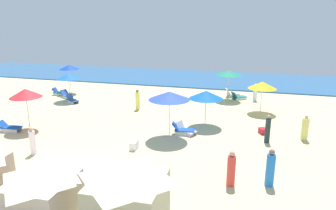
{
  "coord_description": "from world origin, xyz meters",
  "views": [
    {
      "loc": [
        7.43,
        -10.33,
        6.83
      ],
      "look_at": [
        2.29,
        8.49,
        1.32
      ],
      "focal_mm": 32.92,
      "sensor_mm": 36.0,
      "label": 1
    }
  ],
  "objects_px": {
    "lounge_chair_2_0": "(10,127)",
    "lounge_chair_7_1": "(59,92)",
    "lounge_chair_3_0": "(183,130)",
    "cooler_box_0": "(263,131)",
    "beachgoer_6": "(305,129)",
    "beachgoer_3": "(255,93)",
    "umbrella_3": "(169,96)",
    "beachgoer_4": "(268,130)",
    "cabana_3": "(129,208)",
    "umbrella_7": "(69,67)",
    "lounge_chair_7_0": "(60,92)",
    "umbrella_2": "(25,93)",
    "lounge_chair_3_1": "(185,130)",
    "umbrella_0": "(68,76)",
    "lounge_chair_0_0": "(67,95)",
    "lounge_chair_5_1": "(232,94)",
    "beachgoer_1": "(33,142)",
    "umbrella_6": "(262,85)",
    "umbrella_5": "(229,73)",
    "beachgoer_0": "(270,169)",
    "cabana_2": "(44,202)",
    "lounge_chair_0_1": "(72,100)",
    "lounge_chair_5_0": "(238,97)",
    "beachgoer_2": "(231,170)",
    "beachgoer_5": "(138,100)",
    "cooler_box_1": "(134,145)",
    "umbrella_4": "(206,95)"
  },
  "relations": [
    {
      "from": "lounge_chair_3_1",
      "to": "umbrella_7",
      "type": "distance_m",
      "value": 15.04
    },
    {
      "from": "beachgoer_3",
      "to": "umbrella_3",
      "type": "bearing_deg",
      "value": 147.38
    },
    {
      "from": "lounge_chair_3_1",
      "to": "umbrella_5",
      "type": "xyz_separation_m",
      "value": [
        1.81,
        9.02,
        2.11
      ]
    },
    {
      "from": "lounge_chair_3_1",
      "to": "beachgoer_4",
      "type": "height_order",
      "value": "beachgoer_4"
    },
    {
      "from": "beachgoer_6",
      "to": "cabana_3",
      "type": "bearing_deg",
      "value": 141.99
    },
    {
      "from": "lounge_chair_3_0",
      "to": "beachgoer_6",
      "type": "bearing_deg",
      "value": -90.78
    },
    {
      "from": "umbrella_0",
      "to": "lounge_chair_0_0",
      "type": "distance_m",
      "value": 2.1
    },
    {
      "from": "lounge_chair_5_1",
      "to": "beachgoer_4",
      "type": "distance_m",
      "value": 10.49
    },
    {
      "from": "lounge_chair_3_0",
      "to": "cooler_box_0",
      "type": "distance_m",
      "value": 4.93
    },
    {
      "from": "cabana_2",
      "to": "umbrella_4",
      "type": "height_order",
      "value": "cabana_2"
    },
    {
      "from": "umbrella_5",
      "to": "beachgoer_2",
      "type": "bearing_deg",
      "value": -84.83
    },
    {
      "from": "lounge_chair_2_0",
      "to": "umbrella_7",
      "type": "xyz_separation_m",
      "value": [
        -2.08,
        10.21,
        2.17
      ]
    },
    {
      "from": "cabana_2",
      "to": "beachgoer_5",
      "type": "height_order",
      "value": "cabana_2"
    },
    {
      "from": "umbrella_0",
      "to": "beachgoer_1",
      "type": "relative_size",
      "value": 1.55
    },
    {
      "from": "umbrella_6",
      "to": "umbrella_3",
      "type": "bearing_deg",
      "value": -128.79
    },
    {
      "from": "umbrella_5",
      "to": "cooler_box_0",
      "type": "relative_size",
      "value": 5.07
    },
    {
      "from": "lounge_chair_3_0",
      "to": "lounge_chair_7_0",
      "type": "relative_size",
      "value": 1.08
    },
    {
      "from": "umbrella_4",
      "to": "lounge_chair_7_1",
      "type": "distance_m",
      "value": 15.16
    },
    {
      "from": "lounge_chair_2_0",
      "to": "beachgoer_4",
      "type": "xyz_separation_m",
      "value": [
        15.42,
        2.41,
        0.5
      ]
    },
    {
      "from": "umbrella_3",
      "to": "beachgoer_1",
      "type": "distance_m",
      "value": 7.69
    },
    {
      "from": "umbrella_0",
      "to": "beachgoer_6",
      "type": "bearing_deg",
      "value": -13.35
    },
    {
      "from": "umbrella_3",
      "to": "beachgoer_4",
      "type": "relative_size",
      "value": 1.7
    },
    {
      "from": "lounge_chair_2_0",
      "to": "lounge_chair_3_0",
      "type": "distance_m",
      "value": 10.79
    },
    {
      "from": "lounge_chair_3_1",
      "to": "lounge_chair_5_1",
      "type": "bearing_deg",
      "value": 13.67
    },
    {
      "from": "umbrella_0",
      "to": "umbrella_6",
      "type": "relative_size",
      "value": 0.98
    },
    {
      "from": "lounge_chair_3_1",
      "to": "lounge_chair_0_1",
      "type": "bearing_deg",
      "value": 92.51
    },
    {
      "from": "umbrella_7",
      "to": "lounge_chair_7_1",
      "type": "distance_m",
      "value": 2.52
    },
    {
      "from": "lounge_chair_5_1",
      "to": "umbrella_7",
      "type": "distance_m",
      "value": 15.19
    },
    {
      "from": "lounge_chair_0_0",
      "to": "beachgoer_0",
      "type": "relative_size",
      "value": 0.85
    },
    {
      "from": "cabana_2",
      "to": "cooler_box_0",
      "type": "relative_size",
      "value": 4.76
    },
    {
      "from": "cooler_box_1",
      "to": "beachgoer_5",
      "type": "bearing_deg",
      "value": -162.88
    },
    {
      "from": "lounge_chair_5_0",
      "to": "lounge_chair_7_0",
      "type": "height_order",
      "value": "lounge_chair_5_0"
    },
    {
      "from": "cabana_3",
      "to": "umbrella_2",
      "type": "relative_size",
      "value": 1.04
    },
    {
      "from": "cabana_3",
      "to": "lounge_chair_7_0",
      "type": "bearing_deg",
      "value": 127.95
    },
    {
      "from": "lounge_chair_3_1",
      "to": "beachgoer_3",
      "type": "distance_m",
      "value": 10.12
    },
    {
      "from": "umbrella_2",
      "to": "lounge_chair_7_0",
      "type": "xyz_separation_m",
      "value": [
        -3.48,
        8.47,
        -2.12
      ]
    },
    {
      "from": "lounge_chair_7_1",
      "to": "beachgoer_1",
      "type": "xyz_separation_m",
      "value": [
        6.34,
        -11.56,
        0.44
      ]
    },
    {
      "from": "lounge_chair_7_0",
      "to": "beachgoer_5",
      "type": "xyz_separation_m",
      "value": [
        8.62,
        -2.58,
        0.51
      ]
    },
    {
      "from": "umbrella_2",
      "to": "lounge_chair_2_0",
      "type": "bearing_deg",
      "value": -138.82
    },
    {
      "from": "lounge_chair_5_1",
      "to": "beachgoer_0",
      "type": "bearing_deg",
      "value": 162.98
    },
    {
      "from": "umbrella_2",
      "to": "lounge_chair_3_1",
      "type": "distance_m",
      "value": 10.17
    },
    {
      "from": "lounge_chair_0_1",
      "to": "lounge_chair_3_0",
      "type": "distance_m",
      "value": 11.52
    },
    {
      "from": "lounge_chair_2_0",
      "to": "lounge_chair_7_1",
      "type": "height_order",
      "value": "lounge_chair_2_0"
    },
    {
      "from": "cabana_3",
      "to": "lounge_chair_3_1",
      "type": "distance_m",
      "value": 10.07
    },
    {
      "from": "umbrella_0",
      "to": "beachgoer_0",
      "type": "height_order",
      "value": "umbrella_0"
    },
    {
      "from": "umbrella_5",
      "to": "umbrella_6",
      "type": "relative_size",
      "value": 1.09
    },
    {
      "from": "lounge_chair_5_1",
      "to": "umbrella_3",
      "type": "bearing_deg",
      "value": 137.99
    },
    {
      "from": "lounge_chair_3_1",
      "to": "beachgoer_5",
      "type": "xyz_separation_m",
      "value": [
        -4.65,
        4.12,
        0.51
      ]
    },
    {
      "from": "lounge_chair_5_0",
      "to": "beachgoer_5",
      "type": "bearing_deg",
      "value": 88.09
    },
    {
      "from": "beachgoer_1",
      "to": "beachgoer_3",
      "type": "relative_size",
      "value": 0.99
    }
  ]
}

